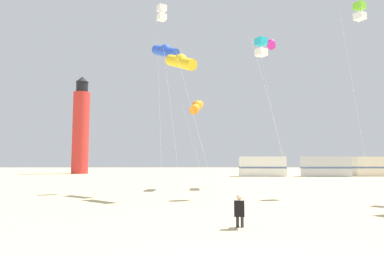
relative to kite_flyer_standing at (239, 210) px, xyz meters
name	(u,v)px	position (x,y,z in m)	size (l,w,h in m)	color
kite_flyer_standing	(239,210)	(0.00, 0.00, 0.00)	(0.40, 0.54, 1.16)	black
kite_box_cyan	(261,47)	(2.88, 9.32, 8.80)	(2.58, 2.05, 10.01)	silver
kite_tube_magenta	(271,45)	(5.49, 17.30, 11.71)	(2.11, 2.59, 13.03)	silver
kite_tube_orange	(197,107)	(-1.06, 15.65, 5.99)	(1.85, 2.59, 7.30)	silver
kite_tube_gold	(181,62)	(-2.19, 8.81, 7.70)	(3.17, 3.31, 9.02)	silver
kite_box_lime	(360,12)	(9.54, 9.88, 11.42)	(1.54, 1.54, 12.64)	silver
kite_tube_blue	(165,51)	(-3.33, 11.52, 9.24)	(2.22, 2.33, 10.56)	silver
kite_box_white	(162,13)	(-3.75, 13.23, 12.73)	(0.82, 0.82, 13.95)	silver
lighthouse_distant	(81,128)	(-20.21, 47.15, 7.22)	(2.80, 2.80, 16.80)	red
rv_van_white	(262,167)	(8.78, 37.19, 0.78)	(6.58, 2.76, 2.80)	white
rv_van_silver	(326,167)	(17.54, 36.46, 0.78)	(6.49, 2.49, 2.80)	#B7BABF
rv_van_cream	(375,166)	(25.17, 37.58, 0.78)	(6.48, 2.46, 2.80)	beige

